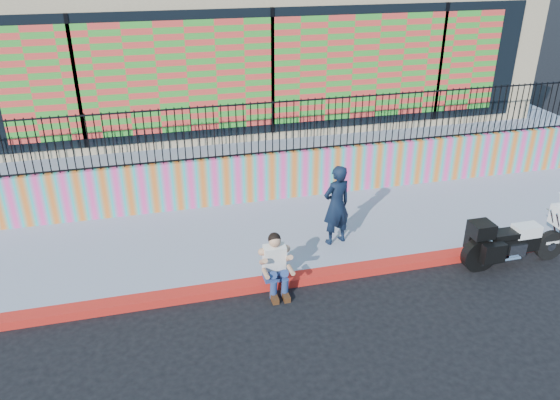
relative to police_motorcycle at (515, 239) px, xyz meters
name	(u,v)px	position (x,y,z in m)	size (l,w,h in m)	color
ground	(327,278)	(-3.51, 0.42, -0.55)	(90.00, 90.00, 0.00)	black
red_curb	(328,274)	(-3.51, 0.42, -0.48)	(16.00, 0.30, 0.15)	#B30C1D
sidewalk	(302,232)	(-3.51, 2.07, -0.48)	(16.00, 3.00, 0.15)	#8B92A7
mural_wall	(282,175)	(-3.51, 3.67, 0.15)	(16.00, 0.20, 1.10)	#FF4399
metal_fence	(282,127)	(-3.51, 3.67, 1.30)	(15.80, 0.04, 1.20)	black
elevated_platform	(241,116)	(-3.51, 8.77, 0.07)	(16.00, 10.00, 1.25)	#8B92A7
storefront_building	(239,29)	(-3.51, 8.55, 2.70)	(14.00, 8.06, 4.00)	tan
police_motorcycle	(515,239)	(0.00, 0.00, 0.00)	(2.11, 0.70, 1.32)	black
police_officer	(336,205)	(-3.03, 1.39, 0.41)	(0.59, 0.39, 1.62)	black
seated_man	(276,270)	(-4.51, 0.24, -0.10)	(0.54, 0.71, 1.06)	navy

